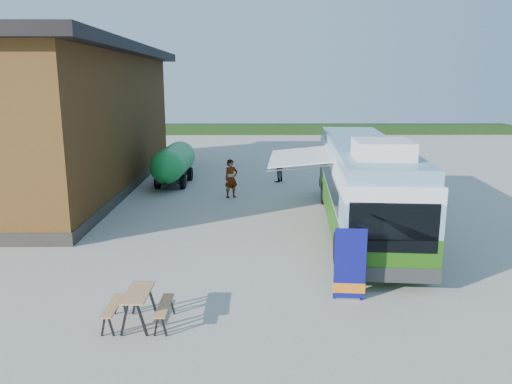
{
  "coord_description": "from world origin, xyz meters",
  "views": [
    {
      "loc": [
        -0.21,
        -16.65,
        5.66
      ],
      "look_at": [
        -0.04,
        2.42,
        1.4
      ],
      "focal_mm": 35.0,
      "sensor_mm": 36.0,
      "label": 1
    }
  ],
  "objects_px": {
    "picnic_table": "(138,300)",
    "person_b": "(277,168)",
    "bus": "(363,181)",
    "person_a": "(231,179)",
    "slurry_tanker": "(174,162)",
    "banner": "(350,271)"
  },
  "relations": [
    {
      "from": "picnic_table",
      "to": "person_b",
      "type": "relative_size",
      "value": 0.91
    },
    {
      "from": "bus",
      "to": "person_a",
      "type": "distance_m",
      "value": 7.52
    },
    {
      "from": "person_a",
      "to": "slurry_tanker",
      "type": "relative_size",
      "value": 0.32
    },
    {
      "from": "picnic_table",
      "to": "banner",
      "type": "bearing_deg",
      "value": 15.4
    },
    {
      "from": "banner",
      "to": "picnic_table",
      "type": "height_order",
      "value": "banner"
    },
    {
      "from": "person_b",
      "to": "slurry_tanker",
      "type": "distance_m",
      "value": 5.82
    },
    {
      "from": "person_b",
      "to": "banner",
      "type": "bearing_deg",
      "value": 35.48
    },
    {
      "from": "banner",
      "to": "person_b",
      "type": "bearing_deg",
      "value": 98.96
    },
    {
      "from": "bus",
      "to": "slurry_tanker",
      "type": "xyz_separation_m",
      "value": [
        -8.61,
        8.48,
        -0.61
      ]
    },
    {
      "from": "bus",
      "to": "banner",
      "type": "xyz_separation_m",
      "value": [
        -1.73,
        -6.6,
        -1.07
      ]
    },
    {
      "from": "bus",
      "to": "slurry_tanker",
      "type": "bearing_deg",
      "value": 140.35
    },
    {
      "from": "banner",
      "to": "person_b",
      "type": "height_order",
      "value": "banner"
    },
    {
      "from": "bus",
      "to": "picnic_table",
      "type": "distance_m",
      "value": 10.65
    },
    {
      "from": "person_a",
      "to": "bus",
      "type": "bearing_deg",
      "value": -73.79
    },
    {
      "from": "picnic_table",
      "to": "person_b",
      "type": "distance_m",
      "value": 17.6
    },
    {
      "from": "banner",
      "to": "person_a",
      "type": "height_order",
      "value": "banner"
    },
    {
      "from": "banner",
      "to": "person_a",
      "type": "xyz_separation_m",
      "value": [
        -3.58,
        11.84,
        0.15
      ]
    },
    {
      "from": "banner",
      "to": "bus",
      "type": "bearing_deg",
      "value": 80.2
    },
    {
      "from": "bus",
      "to": "banner",
      "type": "height_order",
      "value": "bus"
    },
    {
      "from": "bus",
      "to": "banner",
      "type": "bearing_deg",
      "value": -99.8
    },
    {
      "from": "bus",
      "to": "person_a",
      "type": "relative_size",
      "value": 6.77
    },
    {
      "from": "bus",
      "to": "person_b",
      "type": "height_order",
      "value": "bus"
    }
  ]
}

